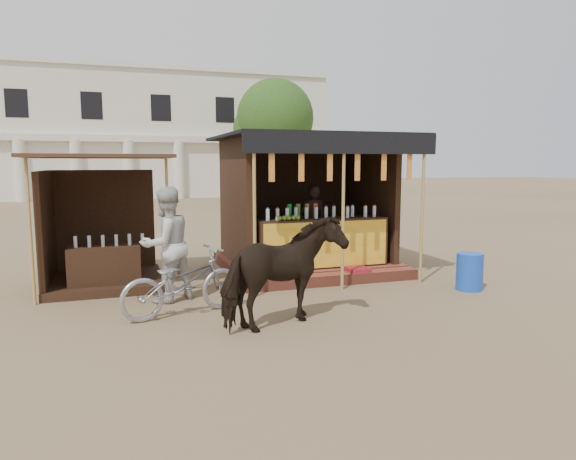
{
  "coord_description": "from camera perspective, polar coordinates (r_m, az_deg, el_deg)",
  "views": [
    {
      "loc": [
        -2.73,
        -6.62,
        2.24
      ],
      "look_at": [
        0.0,
        1.6,
        1.1
      ],
      "focal_mm": 32.0,
      "sensor_mm": 36.0,
      "label": 1
    }
  ],
  "objects": [
    {
      "name": "secondary_stall",
      "position": [
        9.97,
        -20.7,
        -1.01
      ],
      "size": [
        2.4,
        2.4,
        2.38
      ],
      "color": "#321D12",
      "rests_on": "ground"
    },
    {
      "name": "bystander",
      "position": [
        8.49,
        -13.38,
        -1.57
      ],
      "size": [
        1.13,
        1.06,
        1.86
      ],
      "primitive_type": "imported",
      "rotation": [
        0.0,
        0.0,
        3.65
      ],
      "color": "beige",
      "rests_on": "ground"
    },
    {
      "name": "blue_barrel",
      "position": [
        9.64,
        19.52,
        -4.38
      ],
      "size": [
        0.58,
        0.58,
        0.66
      ],
      "primitive_type": "cylinder",
      "rotation": [
        0.0,
        0.0,
        0.33
      ],
      "color": "blue",
      "rests_on": "ground"
    },
    {
      "name": "motorbike",
      "position": [
        7.73,
        -11.61,
        -5.72
      ],
      "size": [
        1.98,
        1.13,
        0.98
      ],
      "primitive_type": "imported",
      "rotation": [
        0.0,
        0.0,
        1.84
      ],
      "color": "#9E9FA7",
      "rests_on": "ground"
    },
    {
      "name": "tree",
      "position": [
        30.1,
        -1.86,
        12.04
      ],
      "size": [
        4.5,
        4.4,
        7.0
      ],
      "color": "#382314",
      "rests_on": "ground"
    },
    {
      "name": "red_crate",
      "position": [
        9.84,
        7.72,
        -4.92
      ],
      "size": [
        0.4,
        0.41,
        0.27
      ],
      "primitive_type": "cube",
      "rotation": [
        0.0,
        0.0,
        0.0
      ],
      "color": "maroon",
      "rests_on": "ground"
    },
    {
      "name": "cooler",
      "position": [
        10.5,
        8.01,
        -3.61
      ],
      "size": [
        0.71,
        0.55,
        0.46
      ],
      "color": "#1B7C38",
      "rests_on": "ground"
    },
    {
      "name": "cow",
      "position": [
        6.99,
        -0.48,
        -4.78
      ],
      "size": [
        1.96,
        1.42,
        1.51
      ],
      "primitive_type": "imported",
      "rotation": [
        0.0,
        0.0,
        1.96
      ],
      "color": "black",
      "rests_on": "ground"
    },
    {
      "name": "ground",
      "position": [
        7.5,
        3.91,
        -9.89
      ],
      "size": [
        120.0,
        120.0,
        0.0
      ],
      "primitive_type": "plane",
      "color": "#846B4C",
      "rests_on": "ground"
    },
    {
      "name": "background_building",
      "position": [
        36.62,
        -17.46,
        9.87
      ],
      "size": [
        26.0,
        7.45,
        8.18
      ],
      "color": "silver",
      "rests_on": "ground"
    },
    {
      "name": "main_stall",
      "position": [
        10.72,
        2.17,
        0.97
      ],
      "size": [
        3.6,
        3.61,
        2.78
      ],
      "color": "brown",
      "rests_on": "ground"
    }
  ]
}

